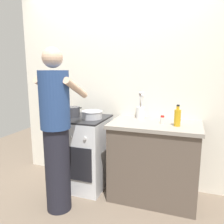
# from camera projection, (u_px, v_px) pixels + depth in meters

# --- Properties ---
(ground) EXTENTS (6.00, 6.00, 0.00)m
(ground) POSITION_uv_depth(u_px,v_px,m) (105.00, 195.00, 2.69)
(ground) COLOR #6B5B4C
(back_wall) EXTENTS (3.20, 0.10, 2.50)m
(back_wall) POSITION_uv_depth(u_px,v_px,m) (133.00, 88.00, 2.86)
(back_wall) COLOR silver
(back_wall) RESTS_ON ground
(countertop) EXTENTS (1.00, 0.60, 0.90)m
(countertop) POSITION_uv_depth(u_px,v_px,m) (154.00, 161.00, 2.57)
(countertop) COLOR brown
(countertop) RESTS_ON ground
(stove_range) EXTENTS (0.60, 0.62, 0.90)m
(stove_range) POSITION_uv_depth(u_px,v_px,m) (83.00, 152.00, 2.86)
(stove_range) COLOR silver
(stove_range) RESTS_ON ground
(pot) EXTENTS (0.24, 0.18, 0.12)m
(pot) POSITION_uv_depth(u_px,v_px,m) (73.00, 112.00, 2.82)
(pot) COLOR #38383D
(pot) RESTS_ON stove_range
(mixing_bowl) EXTENTS (0.26, 0.26, 0.09)m
(mixing_bowl) POSITION_uv_depth(u_px,v_px,m) (92.00, 114.00, 2.71)
(mixing_bowl) COLOR #B7B7BC
(mixing_bowl) RESTS_ON stove_range
(utensil_crock) EXTENTS (0.10, 0.10, 0.33)m
(utensil_crock) POSITION_uv_depth(u_px,v_px,m) (141.00, 110.00, 2.71)
(utensil_crock) COLOR silver
(utensil_crock) RESTS_ON countertop
(spice_bottle) EXTENTS (0.04, 0.04, 0.09)m
(spice_bottle) POSITION_uv_depth(u_px,v_px,m) (162.00, 120.00, 2.45)
(spice_bottle) COLOR silver
(spice_bottle) RESTS_ON countertop
(oil_bottle) EXTENTS (0.07, 0.07, 0.23)m
(oil_bottle) POSITION_uv_depth(u_px,v_px,m) (177.00, 117.00, 2.34)
(oil_bottle) COLOR gold
(oil_bottle) RESTS_ON countertop
(person) EXTENTS (0.41, 0.50, 1.70)m
(person) POSITION_uv_depth(u_px,v_px,m) (56.00, 132.00, 2.28)
(person) COLOR black
(person) RESTS_ON ground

